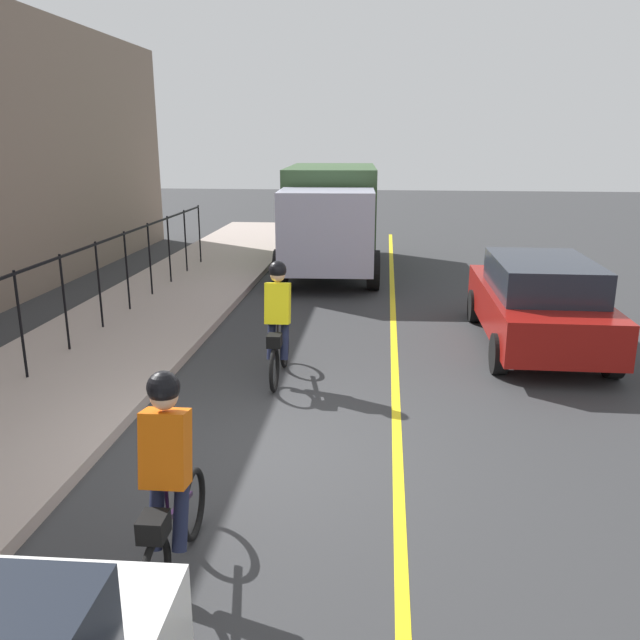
{
  "coord_description": "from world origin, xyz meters",
  "views": [
    {
      "loc": [
        -6.84,
        -1.38,
        3.54
      ],
      "look_at": [
        2.17,
        -0.48,
        1.0
      ],
      "focal_mm": 36.48,
      "sensor_mm": 36.0,
      "label": 1
    }
  ],
  "objects": [
    {
      "name": "ground_plane",
      "position": [
        0.0,
        0.0,
        0.0
      ],
      "size": [
        80.0,
        80.0,
        0.0
      ],
      "primitive_type": "plane",
      "color": "#303133"
    },
    {
      "name": "lane_line_centre",
      "position": [
        0.0,
        -1.6,
        0.0
      ],
      "size": [
        36.0,
        0.12,
        0.01
      ],
      "primitive_type": "cube",
      "color": "yellow",
      "rests_on": "ground"
    },
    {
      "name": "cyclist_lead",
      "position": [
        2.31,
        0.15,
        0.91
      ],
      "size": [
        1.71,
        0.36,
        1.83
      ],
      "rotation": [
        0.0,
        0.0,
        0.01
      ],
      "color": "black",
      "rests_on": "ground"
    },
    {
      "name": "cyclist_follow",
      "position": [
        -2.35,
        0.28,
        0.91
      ],
      "size": [
        1.71,
        0.36,
        1.83
      ],
      "rotation": [
        0.0,
        0.0,
        0.01
      ],
      "color": "black",
      "rests_on": "ground"
    },
    {
      "name": "patrol_sedan",
      "position": [
        4.37,
        -4.05,
        0.82
      ],
      "size": [
        4.41,
        1.93,
        1.58
      ],
      "rotation": [
        0.0,
        0.0,
        -0.0
      ],
      "color": "maroon",
      "rests_on": "ground"
    },
    {
      "name": "box_truck_background",
      "position": [
        11.02,
        0.11,
        1.55
      ],
      "size": [
        6.81,
        2.78,
        2.78
      ],
      "rotation": [
        0.0,
        0.0,
        3.19
      ],
      "color": "#365330",
      "rests_on": "ground"
    }
  ]
}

